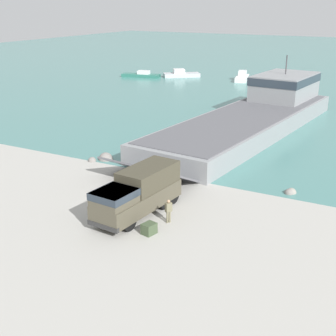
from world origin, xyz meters
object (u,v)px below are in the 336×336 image
Objects in this scene: military_truck at (138,192)px; moored_boat_c at (181,74)px; soldier_on_ramp at (169,209)px; cargo_crate at (149,229)px; moored_boat_b at (141,75)px; moored_boat_a at (242,77)px; landing_craft at (258,111)px.

military_truck is 63.34m from moored_boat_c.
soldier_on_ramp is 0.23× the size of moored_boat_c.
moored_boat_b is at bearing 121.91° from cargo_crate.
moored_boat_c is at bearing -72.72° from moored_boat_b.
moored_boat_a is (-16.34, 59.29, -0.33)m from soldier_on_ramp.
moored_boat_a reaches higher than moored_boat_c.
landing_craft is 44.01× the size of cargo_crate.
soldier_on_ramp is (2.96, -27.54, -0.87)m from landing_craft.
landing_craft is 5.97× the size of moored_boat_a.
moored_boat_c is (-12.16, -1.34, -0.09)m from moored_boat_a.
cargo_crate is at bearing -160.33° from moored_boat_b.
moored_boat_a is (-13.38, 31.75, -1.20)m from landing_craft.
moored_boat_a reaches higher than moored_boat_b.
moored_boat_c is at bearing -150.68° from military_truck.
moored_boat_a is 19.63m from moored_boat_b.
cargo_crate is (16.02, -61.30, -0.25)m from moored_boat_a.
moored_boat_c is 8.38× the size of cargo_crate.
soldier_on_ramp is 1.92× the size of cargo_crate.
moored_boat_b is at bearing 146.01° from landing_craft.
moored_boat_c is at bearing 135.47° from landing_craft.
military_truck is at bearing 23.55° from soldier_on_ramp.
landing_craft is 22.97× the size of soldier_on_ramp.
military_truck reaches higher than cargo_crate.
military_truck is 1.22× the size of moored_boat_a.
moored_boat_a is at bearing -46.09° from soldier_on_ramp.
military_truck is at bearing -83.55° from landing_craft.
moored_boat_b is at bearing -98.41° from moored_boat_c.
moored_boat_b is (-35.28, 54.12, -0.52)m from soldier_on_ramp.
moored_boat_c reaches higher than moored_boat_b.
military_truck reaches higher than moored_boat_a.
moored_boat_c is at bearing -35.32° from soldier_on_ramp.
military_truck is 2.59m from soldier_on_ramp.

